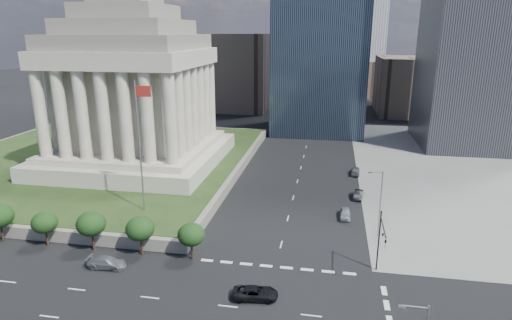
% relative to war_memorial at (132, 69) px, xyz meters
% --- Properties ---
extents(ground, '(500.00, 500.00, 0.00)m').
position_rel_war_memorial_xyz_m(ground, '(34.00, 52.00, -21.40)').
color(ground, black).
rests_on(ground, ground).
extents(plaza_terrace, '(66.00, 70.00, 1.80)m').
position_rel_war_memorial_xyz_m(plaza_terrace, '(-11.00, 2.00, -20.50)').
color(plaza_terrace, slate).
rests_on(plaza_terrace, ground).
extents(plaza_lawn, '(64.00, 68.00, 0.10)m').
position_rel_war_memorial_xyz_m(plaza_lawn, '(-11.00, 2.00, -19.55)').
color(plaza_lawn, '#1E3214').
rests_on(plaza_lawn, plaza_terrace).
extents(war_memorial, '(34.00, 34.00, 39.00)m').
position_rel_war_memorial_xyz_m(war_memorial, '(0.00, 0.00, 0.00)').
color(war_memorial, '#9F9585').
rests_on(war_memorial, plaza_lawn).
extents(flagpole, '(2.52, 0.24, 20.00)m').
position_rel_war_memorial_xyz_m(flagpole, '(12.17, -24.00, -8.29)').
color(flagpole, slate).
rests_on(flagpole, plaza_lawn).
extents(tree_row, '(53.00, 4.00, 6.00)m').
position_rel_war_memorial_xyz_m(tree_row, '(-1.50, -34.00, -18.40)').
color(tree_row, black).
rests_on(tree_row, ground).
extents(midrise_glass, '(26.00, 26.00, 60.00)m').
position_rel_war_memorial_xyz_m(midrise_glass, '(36.00, 47.00, 8.60)').
color(midrise_glass, black).
rests_on(midrise_glass, ground).
extents(building_filler_ne, '(20.00, 30.00, 20.00)m').
position_rel_war_memorial_xyz_m(building_filler_ne, '(66.00, 82.00, -11.40)').
color(building_filler_ne, brown).
rests_on(building_filler_ne, ground).
extents(building_filler_nw, '(24.00, 30.00, 28.00)m').
position_rel_war_memorial_xyz_m(building_filler_nw, '(4.00, 82.00, -7.40)').
color(building_filler_nw, brown).
rests_on(building_filler_nw, ground).
extents(traffic_signal_ne, '(0.30, 5.74, 8.00)m').
position_rel_war_memorial_xyz_m(traffic_signal_ne, '(46.50, -34.30, -16.15)').
color(traffic_signal_ne, black).
rests_on(traffic_signal_ne, ground).
extents(street_lamp_north, '(2.13, 0.22, 10.00)m').
position_rel_war_memorial_xyz_m(street_lamp_north, '(47.33, -23.00, -15.74)').
color(street_lamp_north, slate).
rests_on(street_lamp_north, ground).
extents(pickup_truck, '(5.33, 3.00, 1.41)m').
position_rel_war_memorial_xyz_m(pickup_truck, '(32.68, -41.06, -20.70)').
color(pickup_truck, black).
rests_on(pickup_truck, ground).
extents(suv_grey, '(5.00, 2.21, 1.43)m').
position_rel_war_memorial_xyz_m(suv_grey, '(13.06, -37.91, -20.69)').
color(suv_grey, slate).
rests_on(suv_grey, ground).
extents(parked_sedan_near, '(1.72, 4.20, 1.42)m').
position_rel_war_memorial_xyz_m(parked_sedan_near, '(43.00, -17.25, -20.69)').
color(parked_sedan_near, '#989BA0').
rests_on(parked_sedan_near, ground).
extents(parked_sedan_mid, '(2.01, 4.37, 1.39)m').
position_rel_war_memorial_xyz_m(parked_sedan_mid, '(45.50, -8.28, -20.71)').
color(parked_sedan_mid, black).
rests_on(parked_sedan_mid, ground).
extents(parked_sedan_far, '(2.03, 4.43, 1.47)m').
position_rel_war_memorial_xyz_m(parked_sedan_far, '(45.50, 5.18, -20.66)').
color(parked_sedan_far, '#4D4F54').
rests_on(parked_sedan_far, ground).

